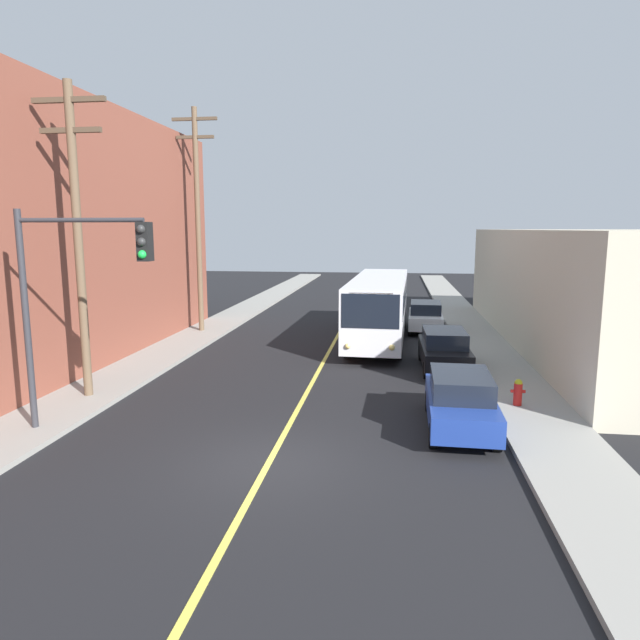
{
  "coord_description": "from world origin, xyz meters",
  "views": [
    {
      "loc": [
        2.95,
        -12.59,
        5.63
      ],
      "look_at": [
        0.0,
        9.42,
        2.0
      ],
      "focal_mm": 31.46,
      "sensor_mm": 36.0,
      "label": 1
    }
  ],
  "objects_px": {
    "city_bus": "(379,305)",
    "parked_car_white": "(425,316)",
    "parked_car_black": "(444,349)",
    "fire_hydrant": "(518,392)",
    "traffic_signal_left_corner": "(76,279)",
    "parked_car_blue": "(460,400)",
    "utility_pole_near": "(77,228)",
    "utility_pole_mid": "(198,212)"
  },
  "relations": [
    {
      "from": "city_bus",
      "to": "parked_car_white",
      "type": "bearing_deg",
      "value": 49.38
    },
    {
      "from": "parked_car_black",
      "to": "fire_hydrant",
      "type": "height_order",
      "value": "parked_car_black"
    },
    {
      "from": "traffic_signal_left_corner",
      "to": "parked_car_blue",
      "type": "bearing_deg",
      "value": 10.07
    },
    {
      "from": "utility_pole_near",
      "to": "parked_car_white",
      "type": "bearing_deg",
      "value": 50.53
    },
    {
      "from": "utility_pole_near",
      "to": "utility_pole_mid",
      "type": "height_order",
      "value": "utility_pole_mid"
    },
    {
      "from": "parked_car_white",
      "to": "fire_hydrant",
      "type": "height_order",
      "value": "parked_car_white"
    },
    {
      "from": "utility_pole_mid",
      "to": "fire_hydrant",
      "type": "height_order",
      "value": "utility_pole_mid"
    },
    {
      "from": "utility_pole_mid",
      "to": "utility_pole_near",
      "type": "bearing_deg",
      "value": -88.36
    },
    {
      "from": "utility_pole_near",
      "to": "utility_pole_mid",
      "type": "xyz_separation_m",
      "value": [
        -0.35,
        12.09,
        0.86
      ]
    },
    {
      "from": "utility_pole_mid",
      "to": "fire_hydrant",
      "type": "bearing_deg",
      "value": -38.42
    },
    {
      "from": "parked_car_black",
      "to": "parked_car_white",
      "type": "xyz_separation_m",
      "value": [
        -0.3,
        8.66,
        0.0
      ]
    },
    {
      "from": "fire_hydrant",
      "to": "parked_car_blue",
      "type": "bearing_deg",
      "value": -134.87
    },
    {
      "from": "parked_car_white",
      "to": "utility_pole_mid",
      "type": "relative_size",
      "value": 0.38
    },
    {
      "from": "fire_hydrant",
      "to": "traffic_signal_left_corner",
      "type": "bearing_deg",
      "value": -162.66
    },
    {
      "from": "parked_car_white",
      "to": "traffic_signal_left_corner",
      "type": "xyz_separation_m",
      "value": [
        -10.09,
        -17.39,
        3.46
      ]
    },
    {
      "from": "parked_car_black",
      "to": "utility_pole_near",
      "type": "height_order",
      "value": "utility_pole_near"
    },
    {
      "from": "city_bus",
      "to": "utility_pole_near",
      "type": "xyz_separation_m",
      "value": [
        -9.3,
        -11.42,
        3.83
      ]
    },
    {
      "from": "city_bus",
      "to": "parked_car_black",
      "type": "relative_size",
      "value": 2.76
    },
    {
      "from": "parked_car_white",
      "to": "traffic_signal_left_corner",
      "type": "relative_size",
      "value": 0.74
    },
    {
      "from": "parked_car_black",
      "to": "utility_pole_mid",
      "type": "relative_size",
      "value": 0.38
    },
    {
      "from": "parked_car_blue",
      "to": "parked_car_black",
      "type": "relative_size",
      "value": 1.0
    },
    {
      "from": "parked_car_blue",
      "to": "utility_pole_mid",
      "type": "bearing_deg",
      "value": 132.68
    },
    {
      "from": "fire_hydrant",
      "to": "city_bus",
      "type": "bearing_deg",
      "value": 113.55
    },
    {
      "from": "parked_car_blue",
      "to": "fire_hydrant",
      "type": "relative_size",
      "value": 5.28
    },
    {
      "from": "parked_car_blue",
      "to": "utility_pole_mid",
      "type": "height_order",
      "value": "utility_pole_mid"
    },
    {
      "from": "utility_pole_near",
      "to": "traffic_signal_left_corner",
      "type": "relative_size",
      "value": 1.66
    },
    {
      "from": "parked_car_black",
      "to": "utility_pole_near",
      "type": "relative_size",
      "value": 0.44
    },
    {
      "from": "parked_car_blue",
      "to": "parked_car_black",
      "type": "bearing_deg",
      "value": 88.99
    },
    {
      "from": "city_bus",
      "to": "utility_pole_near",
      "type": "height_order",
      "value": "utility_pole_near"
    },
    {
      "from": "parked_car_black",
      "to": "parked_car_white",
      "type": "height_order",
      "value": "same"
    },
    {
      "from": "utility_pole_near",
      "to": "traffic_signal_left_corner",
      "type": "distance_m",
      "value": 3.76
    },
    {
      "from": "parked_car_white",
      "to": "fire_hydrant",
      "type": "xyz_separation_m",
      "value": [
        2.17,
        -13.56,
        -0.26
      ]
    },
    {
      "from": "city_bus",
      "to": "parked_car_blue",
      "type": "height_order",
      "value": "city_bus"
    },
    {
      "from": "utility_pole_near",
      "to": "city_bus",
      "type": "bearing_deg",
      "value": 50.83
    },
    {
      "from": "city_bus",
      "to": "fire_hydrant",
      "type": "bearing_deg",
      "value": -66.45
    },
    {
      "from": "parked_car_blue",
      "to": "parked_car_black",
      "type": "xyz_separation_m",
      "value": [
        0.12,
        6.91,
        0.0
      ]
    },
    {
      "from": "fire_hydrant",
      "to": "utility_pole_near",
      "type": "bearing_deg",
      "value": -176.92
    },
    {
      "from": "traffic_signal_left_corner",
      "to": "fire_hydrant",
      "type": "relative_size",
      "value": 7.14
    },
    {
      "from": "traffic_signal_left_corner",
      "to": "fire_hydrant",
      "type": "xyz_separation_m",
      "value": [
        12.26,
        3.83,
        -3.72
      ]
    },
    {
      "from": "traffic_signal_left_corner",
      "to": "utility_pole_mid",
      "type": "bearing_deg",
      "value": 97.66
    },
    {
      "from": "utility_pole_mid",
      "to": "fire_hydrant",
      "type": "distance_m",
      "value": 19.19
    },
    {
      "from": "city_bus",
      "to": "traffic_signal_left_corner",
      "type": "height_order",
      "value": "traffic_signal_left_corner"
    }
  ]
}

